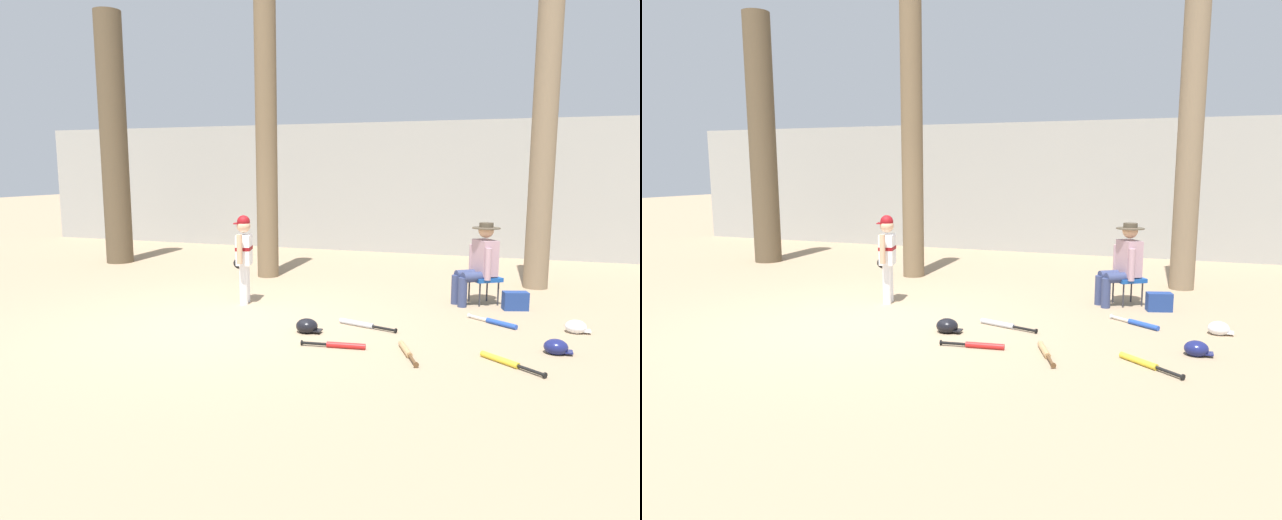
{
  "view_description": "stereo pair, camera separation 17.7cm",
  "coord_description": "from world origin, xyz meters",
  "views": [
    {
      "loc": [
        3.56,
        -6.43,
        1.98
      ],
      "look_at": [
        1.04,
        0.89,
        0.75
      ],
      "focal_mm": 32.53,
      "sensor_mm": 36.0,
      "label": 1
    },
    {
      "loc": [
        3.72,
        -6.37,
        1.98
      ],
      "look_at": [
        1.04,
        0.89,
        0.75
      ],
      "focal_mm": 32.53,
      "sensor_mm": 36.0,
      "label": 2
    }
  ],
  "objects": [
    {
      "name": "bat_yellow_trainer",
      "position": [
        3.49,
        -0.46,
        0.03
      ],
      "size": [
        0.65,
        0.54,
        0.07
      ],
      "color": "yellow",
      "rests_on": "ground"
    },
    {
      "name": "bat_wood_tan",
      "position": [
        2.48,
        -0.44,
        0.03
      ],
      "size": [
        0.34,
        0.71,
        0.07
      ],
      "color": "tan",
      "rests_on": "ground"
    },
    {
      "name": "concrete_back_wall",
      "position": [
        0.0,
        7.16,
        1.52
      ],
      "size": [
        18.0,
        0.36,
        3.03
      ],
      "primitive_type": "cube",
      "color": "#9E9E99",
      "rests_on": "ground"
    },
    {
      "name": "batting_helmet_white",
      "position": [
        4.28,
        1.03,
        0.07
      ],
      "size": [
        0.29,
        0.23,
        0.17
      ],
      "color": "silver",
      "rests_on": "ground"
    },
    {
      "name": "bat_red_barrel",
      "position": [
        1.75,
        -0.48,
        0.03
      ],
      "size": [
        0.74,
        0.15,
        0.07
      ],
      "color": "red",
      "rests_on": "ground"
    },
    {
      "name": "bat_aluminum_silver",
      "position": [
        1.74,
        0.44,
        0.03
      ],
      "size": [
        0.8,
        0.3,
        0.07
      ],
      "color": "#B7BCC6",
      "rests_on": "ground"
    },
    {
      "name": "batting_helmet_navy",
      "position": [
        4.01,
        0.08,
        0.07
      ],
      "size": [
        0.3,
        0.23,
        0.17
      ],
      "color": "navy",
      "rests_on": "ground"
    },
    {
      "name": "handbag_beside_stool",
      "position": [
        3.57,
        2.0,
        0.13
      ],
      "size": [
        0.38,
        0.27,
        0.26
      ],
      "primitive_type": "cube",
      "rotation": [
        0.0,
        0.0,
        0.3
      ],
      "color": "navy",
      "rests_on": "ground"
    },
    {
      "name": "tree_behind_spectator",
      "position": [
        3.87,
        3.73,
        2.45
      ],
      "size": [
        0.63,
        0.63,
        5.55
      ],
      "color": "#7F6B51",
      "rests_on": "ground"
    },
    {
      "name": "seated_spectator",
      "position": [
        3.04,
        2.19,
        0.64
      ],
      "size": [
        0.65,
        0.59,
        1.2
      ],
      "color": "navy",
      "rests_on": "ground"
    },
    {
      "name": "folding_stool",
      "position": [
        3.12,
        2.24,
        0.36
      ],
      "size": [
        0.56,
        0.56,
        0.41
      ],
      "color": "#194C9E",
      "rests_on": "ground"
    },
    {
      "name": "tree_far_left",
      "position": [
        -4.44,
        3.71,
        2.26
      ],
      "size": [
        0.77,
        0.77,
        5.26
      ],
      "color": "brown",
      "rests_on": "ground"
    },
    {
      "name": "batting_helmet_black",
      "position": [
        1.18,
        -0.02,
        0.08
      ],
      "size": [
        0.32,
        0.25,
        0.18
      ],
      "color": "black",
      "rests_on": "ground"
    },
    {
      "name": "tree_near_player",
      "position": [
        -0.78,
        3.24,
        2.36
      ],
      "size": [
        0.65,
        0.65,
        5.41
      ],
      "color": "brown",
      "rests_on": "ground"
    },
    {
      "name": "ground_plane",
      "position": [
        0.0,
        0.0,
        0.0
      ],
      "size": [
        60.0,
        60.0,
        0.0
      ],
      "primitive_type": "plane",
      "color": "#9E8466"
    },
    {
      "name": "young_ballplayer",
      "position": [
        -0.24,
        1.15,
        0.74
      ],
      "size": [
        0.43,
        0.57,
        1.31
      ],
      "color": "white",
      "rests_on": "ground"
    },
    {
      "name": "bat_blue_youth",
      "position": [
        3.37,
        1.08,
        0.03
      ],
      "size": [
        0.64,
        0.47,
        0.07
      ],
      "color": "#2347AD",
      "rests_on": "ground"
    }
  ]
}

